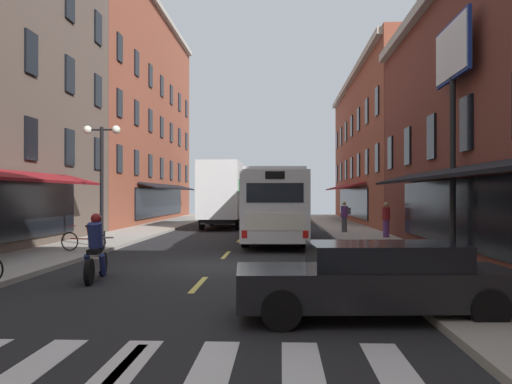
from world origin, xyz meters
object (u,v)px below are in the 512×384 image
Objects in this scene: motorcycle_rider at (96,252)px; bicycle_near at (83,241)px; billboard_sign at (453,76)px; pedestrian_near at (345,216)px; box_truck at (223,195)px; pedestrian_mid at (386,219)px; transit_bus at (273,204)px; street_lamp_twin at (102,179)px; sedan_near at (234,212)px; sedan_mid at (376,279)px.

bicycle_near is (-2.38, 5.77, -0.21)m from motorcycle_rider.
billboard_sign is 13.94m from pedestrian_near.
box_truck is at bearing 78.71° from bicycle_near.
pedestrian_mid is (11.81, 6.96, 0.47)m from bicycle_near.
transit_bus is 7.65× the size of pedestrian_mid.
bicycle_near is (-6.57, -6.98, -1.17)m from transit_bus.
box_truck is 1.80× the size of street_lamp_twin.
box_truck reaches higher than bicycle_near.
box_truck is 10.03m from sedan_near.
billboard_sign is 4.40× the size of pedestrian_near.
billboard_sign reaches higher than street_lamp_twin.
pedestrian_near is 3.93m from pedestrian_mid.
billboard_sign is 1.60× the size of sedan_near.
motorcycle_rider reaches higher than sedan_near.
motorcycle_rider is at bearing -67.57° from bicycle_near.
transit_bus is at bearing 120.17° from billboard_sign.
sedan_mid is 2.94× the size of pedestrian_near.
box_truck is 1.86× the size of sedan_near.
sedan_mid is (1.99, -16.67, -1.01)m from transit_bus.
billboard_sign is at bearing -64.72° from box_truck.
street_lamp_twin is (-8.44, 11.33, 2.05)m from sedan_mid.
sedan_mid is at bearing -78.39° from box_truck.
sedan_near is at bearing 91.01° from box_truck.
bicycle_near is 0.37× the size of street_lamp_twin.
bicycle_near is at bearing -96.68° from sedan_near.
pedestrian_mid is 12.97m from street_lamp_twin.
pedestrian_mid reaches higher than pedestrian_near.
street_lamp_twin is at bearing -96.85° from sedan_near.
sedan_mid is at bearing -58.81° from pedestrian_mid.
street_lamp_twin reaches higher than pedestrian_near.
box_truck is at bearing 42.11° from pedestrian_near.
pedestrian_mid is at bearing -0.24° from transit_bus.
street_lamp_twin reaches higher than sedan_near.
motorcycle_rider is 18.18m from pedestrian_near.
pedestrian_near is 13.67m from street_lamp_twin.
pedestrian_near is (7.92, 16.36, 0.29)m from motorcycle_rider.
billboard_sign is 12.94m from street_lamp_twin.
sedan_near is at bearing 156.77° from pedestrian_mid.
transit_bus is 6.03× the size of motorcycle_rider.
sedan_mid is 7.32m from motorcycle_rider.
motorcycle_rider is at bearing -91.22° from sedan_near.
box_truck is 4.01× the size of motorcycle_rider.
box_truck is at bearing 77.91° from street_lamp_twin.
box_truck is at bearing 101.61° from sedan_mid.
motorcycle_rider is 6.25m from bicycle_near.
street_lamp_twin is (-2.27, 7.40, 2.00)m from motorcycle_rider.
billboard_sign is at bearing -59.83° from transit_bus.
transit_bus is 5.24m from pedestrian_near.
sedan_near is at bearing 98.72° from sedan_mid.
bicycle_near is 13.71m from pedestrian_mid.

